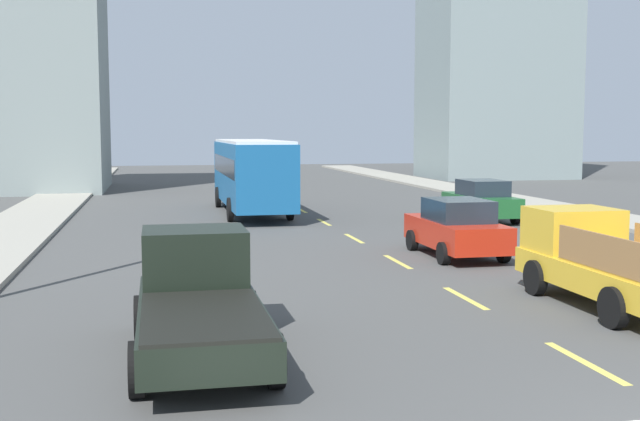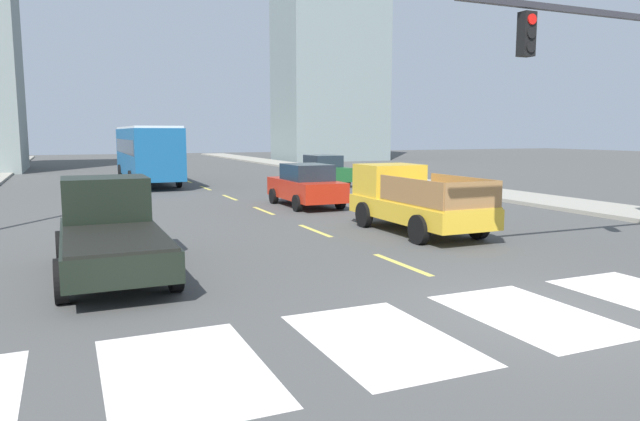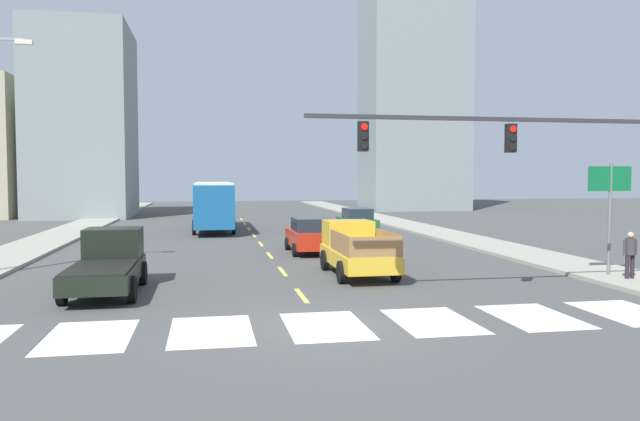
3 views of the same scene
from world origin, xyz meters
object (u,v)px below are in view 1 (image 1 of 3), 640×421
pickup_dark (199,299)px  pickup_stakebed (603,261)px  city_bus (251,171)px  sedan_far (456,228)px  sedan_near_right (481,200)px

pickup_dark → pickup_stakebed: bearing=12.7°
city_bus → sedan_far: size_ratio=2.45×
pickup_dark → sedan_far: (8.07, 8.75, -0.06)m
sedan_far → sedan_near_right: 9.58m
pickup_stakebed → sedan_near_right: pickup_stakebed is taller
city_bus → pickup_dark: bearing=-101.0°
sedan_far → city_bus: bearing=109.2°
pickup_dark → sedan_far: pickup_dark is taller
sedan_far → sedan_near_right: same height
city_bus → sedan_near_right: bearing=-30.6°
pickup_dark → sedan_far: size_ratio=1.18×
pickup_stakebed → city_bus: 20.78m
pickup_stakebed → pickup_dark: 8.97m
pickup_stakebed → sedan_far: (-0.67, 6.71, -0.08)m
pickup_stakebed → sedan_far: pickup_stakebed is taller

